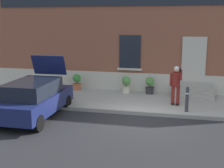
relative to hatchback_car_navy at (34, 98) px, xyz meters
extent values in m
plane|color=#232326|center=(4.11, 0.30, -0.80)|extent=(80.00, 80.00, 0.00)
cube|color=#99968E|center=(4.11, 3.10, -0.72)|extent=(24.00, 3.60, 0.15)
cube|color=gray|center=(4.11, 1.24, -0.72)|extent=(24.00, 0.12, 0.15)
cube|color=brown|center=(4.11, 5.60, 2.95)|extent=(24.00, 1.40, 7.50)
cube|color=#BCB7A8|center=(4.11, 4.88, -0.25)|extent=(24.00, 0.08, 1.10)
cube|color=brown|center=(6.16, 4.87, 1.04)|extent=(1.00, 0.08, 2.10)
cube|color=#BCB7A8|center=(6.16, 4.85, 1.09)|extent=(1.16, 0.06, 2.24)
cube|color=black|center=(2.96, 4.87, 1.40)|extent=(1.10, 0.06, 1.70)
cube|color=#BCB7A8|center=(2.96, 4.84, 0.50)|extent=(1.30, 0.12, 0.10)
cube|color=#9E998E|center=(6.16, 3.78, -0.57)|extent=(1.98, 0.32, 0.16)
cube|color=#9E998E|center=(6.16, 4.10, -0.49)|extent=(1.98, 0.32, 0.32)
cube|color=#9E998E|center=(6.16, 4.42, -0.41)|extent=(1.98, 0.32, 0.48)
cube|color=#9E998E|center=(6.16, 4.74, -0.33)|extent=(1.98, 0.32, 0.64)
cube|color=#161E4C|center=(0.00, 0.02, -0.18)|extent=(1.80, 4.02, 0.64)
cube|color=black|center=(0.00, -0.13, 0.42)|extent=(1.57, 2.42, 0.56)
cube|color=black|center=(-0.02, 2.03, -0.40)|extent=(1.66, 0.12, 0.20)
cube|color=yellow|center=(-0.02, 2.03, -0.22)|extent=(0.52, 0.03, 0.12)
cube|color=#B21414|center=(-0.78, 2.02, 0.04)|extent=(0.16, 0.04, 0.18)
cube|color=#B21414|center=(0.73, 2.04, 0.04)|extent=(0.16, 0.04, 0.18)
cube|color=#161E4C|center=(-0.02, 1.47, 1.10)|extent=(1.49, 0.38, 0.87)
cylinder|color=black|center=(0.81, -1.37, -0.50)|extent=(0.21, 0.60, 0.60)
cylinder|color=black|center=(-0.81, 1.41, -0.50)|extent=(0.21, 0.60, 0.60)
cylinder|color=black|center=(0.78, 1.43, -0.50)|extent=(0.21, 0.60, 0.60)
cylinder|color=#333338|center=(5.84, 1.65, -0.17)|extent=(0.14, 0.14, 0.95)
sphere|color=#333338|center=(5.84, 1.65, 0.32)|extent=(0.15, 0.15, 0.15)
cylinder|color=silver|center=(5.84, 1.65, 0.12)|extent=(0.15, 0.15, 0.06)
cylinder|color=maroon|center=(5.26, 2.55, -0.20)|extent=(0.15, 0.15, 0.82)
cube|color=black|center=(5.26, 2.61, -0.60)|extent=(0.12, 0.28, 0.10)
cylinder|color=maroon|center=(5.48, 2.55, -0.20)|extent=(0.15, 0.15, 0.82)
cube|color=black|center=(5.48, 2.61, -0.60)|extent=(0.12, 0.28, 0.10)
cylinder|color=maroon|center=(5.37, 2.48, 0.51)|extent=(0.34, 0.46, 0.68)
sphere|color=tan|center=(5.37, 2.39, 0.96)|extent=(0.22, 0.22, 0.22)
sphere|color=silver|center=(5.37, 2.39, 0.99)|extent=(0.21, 0.21, 0.21)
cylinder|color=maroon|center=(5.15, 2.43, 0.50)|extent=(0.09, 0.20, 0.57)
cylinder|color=maroon|center=(5.57, 2.43, 0.72)|extent=(0.09, 0.41, 0.43)
cube|color=black|center=(5.52, 2.37, 0.94)|extent=(0.07, 0.02, 0.15)
cylinder|color=#B25B38|center=(0.19, 4.41, -0.48)|extent=(0.40, 0.40, 0.34)
cylinder|color=#B25B38|center=(0.19, 4.41, -0.34)|extent=(0.44, 0.44, 0.05)
cylinder|color=#47331E|center=(0.19, 4.41, -0.19)|extent=(0.04, 0.04, 0.24)
sphere|color=#387F33|center=(0.19, 4.41, -0.01)|extent=(0.44, 0.44, 0.44)
sphere|color=#387F33|center=(0.29, 4.36, -0.11)|extent=(0.24, 0.24, 0.24)
cylinder|color=beige|center=(2.87, 4.33, -0.48)|extent=(0.40, 0.40, 0.34)
cylinder|color=beige|center=(2.87, 4.33, -0.34)|extent=(0.44, 0.44, 0.05)
cylinder|color=#47331E|center=(2.87, 4.33, -0.19)|extent=(0.04, 0.04, 0.24)
sphere|color=#4C843D|center=(2.87, 4.33, -0.01)|extent=(0.44, 0.44, 0.44)
sphere|color=#4C843D|center=(2.97, 4.28, -0.11)|extent=(0.24, 0.24, 0.24)
cylinder|color=#2D2D30|center=(4.07, 4.39, -0.48)|extent=(0.40, 0.40, 0.34)
cylinder|color=#2D2D30|center=(4.07, 4.39, -0.34)|extent=(0.44, 0.44, 0.05)
cylinder|color=#47331E|center=(4.07, 4.39, -0.19)|extent=(0.04, 0.04, 0.24)
sphere|color=#4C843D|center=(4.07, 4.39, -0.01)|extent=(0.44, 0.44, 0.44)
sphere|color=#4C843D|center=(4.17, 4.34, -0.11)|extent=(0.24, 0.24, 0.24)
camera|label=1|loc=(5.51, -10.42, 2.97)|focal=48.17mm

